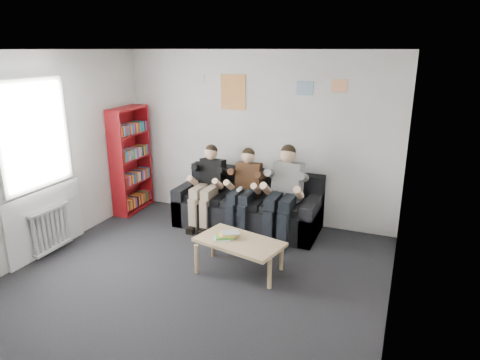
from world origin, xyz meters
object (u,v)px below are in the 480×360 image
(coffee_table, at_px, (239,244))
(person_right, at_px, (283,194))
(person_left, at_px, (207,186))
(person_middle, at_px, (244,191))
(bookshelf, at_px, (131,160))
(sofa, at_px, (248,208))

(coffee_table, xyz_separation_m, person_right, (0.21, 1.20, 0.31))
(person_left, xyz_separation_m, person_middle, (0.62, -0.00, 0.00))
(coffee_table, distance_m, person_right, 1.25)
(bookshelf, bearing_deg, person_middle, -7.33)
(bookshelf, height_order, person_middle, bookshelf)
(person_left, distance_m, person_right, 1.24)
(sofa, bearing_deg, person_right, -18.26)
(coffee_table, height_order, person_left, person_left)
(person_left, height_order, person_right, person_right)
(sofa, bearing_deg, coffee_table, -73.53)
(person_left, relative_size, person_middle, 1.00)
(person_right, bearing_deg, sofa, 168.05)
(bookshelf, height_order, person_left, bookshelf)
(sofa, bearing_deg, person_middle, -90.00)
(sofa, relative_size, person_left, 1.74)
(person_middle, bearing_deg, sofa, 84.72)
(sofa, distance_m, coffee_table, 1.46)
(person_middle, height_order, person_right, person_right)
(coffee_table, bearing_deg, sofa, 106.47)
(sofa, xyz_separation_m, coffee_table, (0.41, -1.40, 0.07))
(sofa, height_order, person_right, person_right)
(sofa, relative_size, bookshelf, 1.24)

